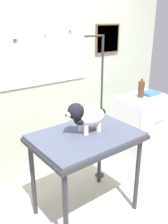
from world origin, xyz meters
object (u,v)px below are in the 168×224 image
at_px(grooming_table, 86,143).
at_px(cabinet_right, 142,128).
at_px(grooming_arm, 100,117).
at_px(soda_bottle, 141,89).
at_px(dog, 86,116).

bearing_deg(grooming_table, cabinet_right, 16.41).
height_order(grooming_table, cabinet_right, cabinet_right).
bearing_deg(grooming_arm, cabinet_right, 0.64).
bearing_deg(soda_bottle, dog, -163.14).
distance_m(dog, cabinet_right, 1.40).
relative_size(dog, soda_bottle, 1.67).
relative_size(dog, cabinet_right, 0.46).
bearing_deg(soda_bottle, grooming_table, -162.05).
xyz_separation_m(grooming_table, grooming_arm, (0.49, 0.36, 0.01)).
height_order(cabinet_right, soda_bottle, soda_bottle).
xyz_separation_m(grooming_table, cabinet_right, (1.25, 0.37, -0.33)).
bearing_deg(dog, grooming_table, -123.86).
distance_m(grooming_table, grooming_arm, 0.61).
distance_m(grooming_table, cabinet_right, 1.34).
height_order(dog, soda_bottle, dog).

